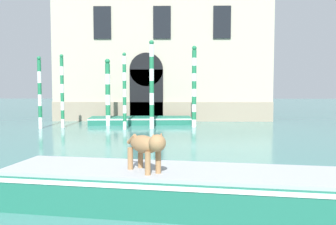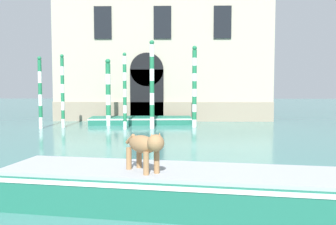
% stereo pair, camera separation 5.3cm
% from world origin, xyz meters
% --- Properties ---
extents(palazzo_left, '(13.97, 6.13, 12.88)m').
position_xyz_m(palazzo_left, '(2.79, 26.29, 6.42)').
color(palazzo_left, '#B2A893').
rests_on(palazzo_left, ground_plane).
extents(boat_foreground, '(7.29, 3.04, 0.74)m').
position_xyz_m(boat_foreground, '(3.71, 6.02, 0.39)').
color(boat_foreground, '#1E6651').
rests_on(boat_foreground, ground_plane).
extents(dog_on_deck, '(0.81, 0.97, 0.77)m').
position_xyz_m(dog_on_deck, '(3.12, 5.80, 1.24)').
color(dog_on_deck, '#997047').
rests_on(dog_on_deck, boat_foreground).
extents(boat_moored_near_palazzo, '(6.10, 2.28, 0.41)m').
position_xyz_m(boat_moored_near_palazzo, '(1.58, 21.64, 0.22)').
color(boat_moored_near_palazzo, '#1E6651').
rests_on(boat_moored_near_palazzo, ground_plane).
extents(mooring_pole_0, '(0.25, 0.25, 4.65)m').
position_xyz_m(mooring_pole_0, '(2.39, 19.23, 2.35)').
color(mooring_pole_0, white).
rests_on(mooring_pole_0, ground_plane).
extents(mooring_pole_1, '(0.19, 0.19, 3.98)m').
position_xyz_m(mooring_pole_1, '(1.00, 18.84, 2.01)').
color(mooring_pole_1, white).
rests_on(mooring_pole_1, ground_plane).
extents(mooring_pole_2, '(0.25, 0.25, 4.43)m').
position_xyz_m(mooring_pole_2, '(4.66, 19.98, 2.24)').
color(mooring_pole_2, white).
rests_on(mooring_pole_2, ground_plane).
extents(mooring_pole_3, '(0.20, 0.20, 3.96)m').
position_xyz_m(mooring_pole_3, '(-2.48, 19.62, 2.00)').
color(mooring_pole_3, white).
rests_on(mooring_pole_3, ground_plane).
extents(mooring_pole_4, '(0.21, 0.21, 3.82)m').
position_xyz_m(mooring_pole_4, '(-3.52, 19.11, 1.93)').
color(mooring_pole_4, white).
rests_on(mooring_pole_4, ground_plane).
extents(mooring_pole_5, '(0.28, 0.28, 3.78)m').
position_xyz_m(mooring_pole_5, '(-0.19, 20.68, 1.91)').
color(mooring_pole_5, white).
rests_on(mooring_pole_5, ground_plane).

